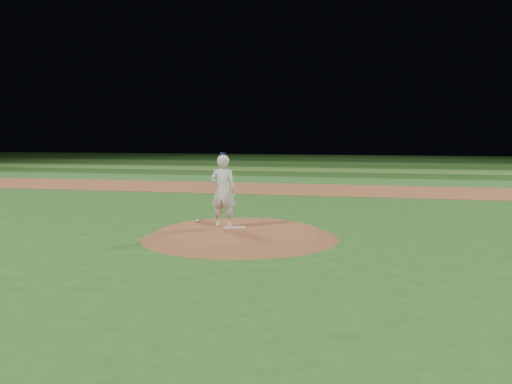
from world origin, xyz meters
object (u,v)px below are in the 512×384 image
rosin_bag (198,221)px  pitcher_on_mound (223,191)px  pitchers_mound (240,234)px  pitching_rubber (235,227)px

rosin_bag → pitcher_on_mound: (1.03, -0.76, 1.02)m
rosin_bag → pitchers_mound: bearing=-31.3°
pitchers_mound → pitcher_on_mound: (-0.54, 0.20, 1.18)m
pitching_rubber → pitcher_on_mound: bearing=155.1°
pitchers_mound → pitching_rubber: (-0.20, 0.18, 0.14)m
pitching_rubber → pitcher_on_mound: (-0.34, 0.03, 1.04)m
rosin_bag → pitcher_on_mound: size_ratio=0.06×
pitchers_mound → rosin_bag: bearing=148.7°
pitchers_mound → pitcher_on_mound: size_ratio=2.56×
rosin_bag → pitching_rubber: bearing=-29.6°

